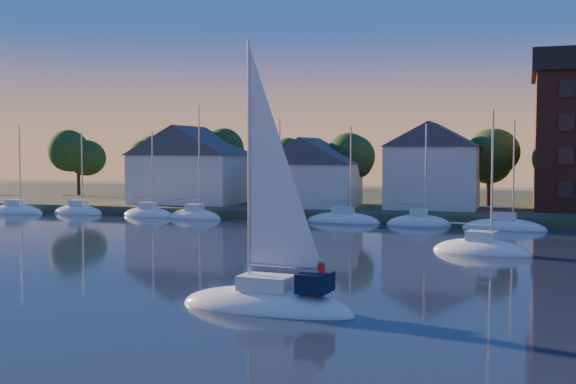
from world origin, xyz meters
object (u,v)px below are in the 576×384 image
at_px(clubhouse_west, 189,164).
at_px(hero_sailboat, 269,298).
at_px(drifting_sailboat_right, 481,252).
at_px(clubhouse_east, 433,164).
at_px(clubhouse_centre, 309,171).

distance_m(clubhouse_west, hero_sailboat, 57.68).
bearing_deg(drifting_sailboat_right, clubhouse_west, 157.04).
bearing_deg(clubhouse_east, clubhouse_centre, -171.87).
distance_m(hero_sailboat, drifting_sailboat_right, 24.21).
distance_m(clubhouse_centre, clubhouse_east, 14.17).
xyz_separation_m(clubhouse_west, drifting_sailboat_right, (37.04, -27.16, -5.84)).
bearing_deg(clubhouse_west, hero_sailboat, -60.17).
distance_m(clubhouse_west, clubhouse_centre, 16.05).
bearing_deg(clubhouse_centre, clubhouse_west, 176.42).
bearing_deg(clubhouse_centre, clubhouse_east, 8.13).
height_order(clubhouse_centre, hero_sailboat, hero_sailboat).
xyz_separation_m(clubhouse_centre, drifting_sailboat_right, (21.04, -26.16, -5.04)).
bearing_deg(clubhouse_east, clubhouse_west, -178.09).
relative_size(clubhouse_west, hero_sailboat, 0.98).
bearing_deg(clubhouse_centre, hero_sailboat, -75.57).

